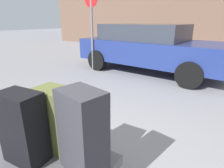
{
  "coord_description": "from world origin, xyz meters",
  "views": [
    {
      "loc": [
        1.25,
        -0.86,
        1.51
      ],
      "look_at": [
        0.0,
        1.2,
        0.69
      ],
      "focal_mm": 29.85,
      "sensor_mm": 36.0,
      "label": 1
    }
  ],
  "objects_px": {
    "luggage_cart": "(45,163)",
    "parked_car": "(149,47)",
    "no_parking_sign": "(92,22)",
    "suitcase_charcoal_front_left": "(83,132)",
    "suitcase_black_rear_left": "(23,128)",
    "suitcase_olive_center": "(57,120)"
  },
  "relations": [
    {
      "from": "luggage_cart",
      "to": "suitcase_olive_center",
      "type": "xyz_separation_m",
      "value": [
        0.02,
        0.17,
        0.38
      ]
    },
    {
      "from": "suitcase_charcoal_front_left",
      "to": "parked_car",
      "type": "relative_size",
      "value": 0.16
    },
    {
      "from": "luggage_cart",
      "to": "suitcase_black_rear_left",
      "type": "height_order",
      "value": "suitcase_black_rear_left"
    },
    {
      "from": "suitcase_black_rear_left",
      "to": "luggage_cart",
      "type": "bearing_deg",
      "value": 38.58
    },
    {
      "from": "luggage_cart",
      "to": "suitcase_charcoal_front_left",
      "type": "bearing_deg",
      "value": 12.98
    },
    {
      "from": "luggage_cart",
      "to": "suitcase_olive_center",
      "type": "relative_size",
      "value": 1.99
    },
    {
      "from": "luggage_cart",
      "to": "parked_car",
      "type": "distance_m",
      "value": 4.71
    },
    {
      "from": "parked_car",
      "to": "no_parking_sign",
      "type": "distance_m",
      "value": 1.89
    },
    {
      "from": "suitcase_black_rear_left",
      "to": "no_parking_sign",
      "type": "height_order",
      "value": "no_parking_sign"
    },
    {
      "from": "suitcase_olive_center",
      "to": "parked_car",
      "type": "distance_m",
      "value": 4.52
    },
    {
      "from": "no_parking_sign",
      "to": "parked_car",
      "type": "bearing_deg",
      "value": 26.18
    },
    {
      "from": "luggage_cart",
      "to": "suitcase_charcoal_front_left",
      "type": "height_order",
      "value": "suitcase_charcoal_front_left"
    },
    {
      "from": "luggage_cart",
      "to": "parked_car",
      "type": "relative_size",
      "value": 0.27
    },
    {
      "from": "suitcase_charcoal_front_left",
      "to": "suitcase_olive_center",
      "type": "bearing_deg",
      "value": -178.36
    },
    {
      "from": "suitcase_olive_center",
      "to": "parked_car",
      "type": "bearing_deg",
      "value": 100.94
    },
    {
      "from": "suitcase_charcoal_front_left",
      "to": "no_parking_sign",
      "type": "bearing_deg",
      "value": 139.66
    },
    {
      "from": "luggage_cart",
      "to": "no_parking_sign",
      "type": "bearing_deg",
      "value": 121.02
    },
    {
      "from": "suitcase_black_rear_left",
      "to": "suitcase_charcoal_front_left",
      "type": "distance_m",
      "value": 0.53
    },
    {
      "from": "luggage_cart",
      "to": "suitcase_olive_center",
      "type": "height_order",
      "value": "suitcase_olive_center"
    },
    {
      "from": "suitcase_black_rear_left",
      "to": "parked_car",
      "type": "relative_size",
      "value": 0.14
    },
    {
      "from": "suitcase_black_rear_left",
      "to": "parked_car",
      "type": "distance_m",
      "value": 4.76
    },
    {
      "from": "suitcase_black_rear_left",
      "to": "suitcase_charcoal_front_left",
      "type": "height_order",
      "value": "suitcase_charcoal_front_left"
    }
  ]
}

